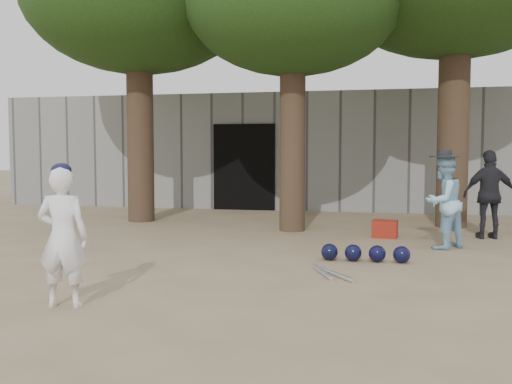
% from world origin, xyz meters
% --- Properties ---
extents(ground, '(70.00, 70.00, 0.00)m').
position_xyz_m(ground, '(0.00, 0.00, 0.00)').
color(ground, '#937C5E').
rests_on(ground, ground).
extents(boy_player, '(0.53, 0.39, 1.34)m').
position_xyz_m(boy_player, '(-0.73, -1.53, 0.67)').
color(boy_player, white).
rests_on(boy_player, ground).
extents(spectator_blue, '(0.88, 0.88, 1.44)m').
position_xyz_m(spectator_blue, '(3.17, 2.70, 0.72)').
color(spectator_blue, '#96C9E8').
rests_on(spectator_blue, ground).
extents(spectator_dark, '(0.94, 0.52, 1.52)m').
position_xyz_m(spectator_dark, '(4.05, 3.92, 0.76)').
color(spectator_dark, black).
rests_on(spectator_dark, ground).
extents(red_bag, '(0.45, 0.36, 0.30)m').
position_xyz_m(red_bag, '(2.31, 3.66, 0.15)').
color(red_bag, maroon).
rests_on(red_bag, ground).
extents(back_building, '(16.00, 5.24, 3.00)m').
position_xyz_m(back_building, '(-0.00, 10.33, 1.50)').
color(back_building, gray).
rests_on(back_building, ground).
extents(helmet_row, '(1.19, 0.23, 0.23)m').
position_xyz_m(helmet_row, '(2.03, 1.37, 0.12)').
color(helmet_row, black).
rests_on(helmet_row, ground).
extents(bat_pile, '(0.58, 0.77, 0.06)m').
position_xyz_m(bat_pile, '(1.63, 0.40, 0.03)').
color(bat_pile, silver).
rests_on(bat_pile, ground).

